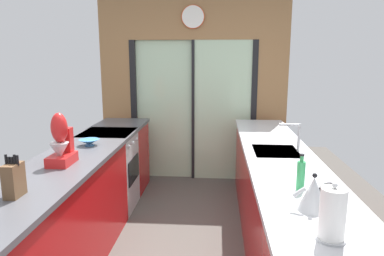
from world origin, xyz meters
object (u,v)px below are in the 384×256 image
oven_range (109,171)px  stand_mixer (61,145)px  paper_towel_roll (332,215)px  kettle (314,194)px  soap_bottle (301,175)px  knife_block (14,180)px  mixing_bowl_far (89,142)px

oven_range → stand_mixer: size_ratio=2.19×
paper_towel_roll → kettle: bearing=89.6°
kettle → soap_bottle: bearing=90.4°
oven_range → knife_block: (0.02, -1.92, 0.57)m
stand_mixer → kettle: 1.93m
soap_bottle → knife_block: bearing=-172.4°
mixing_bowl_far → soap_bottle: (1.78, -1.05, 0.07)m
stand_mixer → oven_range: bearing=90.9°
soap_bottle → kettle: bearing=-89.6°
mixing_bowl_far → paper_towel_roll: size_ratio=0.70×
stand_mixer → kettle: size_ratio=1.60×
kettle → mixing_bowl_far: bearing=142.6°
knife_block → stand_mixer: 0.68m
oven_range → mixing_bowl_far: bearing=-88.3°
mixing_bowl_far → kettle: kettle is taller
stand_mixer → kettle: bearing=-22.8°
soap_bottle → paper_towel_roll: bearing=-90.0°
oven_range → kettle: kettle is taller
oven_range → soap_bottle: 2.52m
mixing_bowl_far → knife_block: 1.29m
kettle → soap_bottle: soap_bottle is taller
knife_block → mixing_bowl_far: bearing=90.0°
mixing_bowl_far → paper_towel_roll: paper_towel_roll is taller
kettle → knife_block: bearing=177.6°
paper_towel_roll → soap_bottle: bearing=90.0°
paper_towel_roll → stand_mixer: bearing=148.8°
knife_block → soap_bottle: size_ratio=1.11×
kettle → paper_towel_roll: paper_towel_roll is taller
oven_range → kettle: bearing=-47.9°
kettle → stand_mixer: bearing=157.2°
oven_range → paper_towel_roll: bearing=-52.2°
oven_range → kettle: 2.74m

